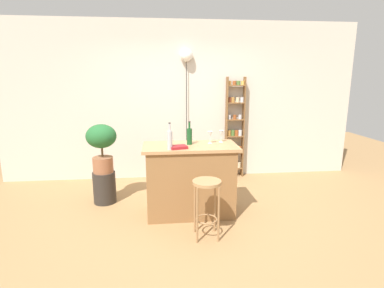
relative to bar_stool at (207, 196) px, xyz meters
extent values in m
plane|color=#A37A4C|center=(-0.12, 0.35, -0.51)|extent=(12.00, 12.00, 0.00)
cube|color=beige|center=(-0.12, 2.30, 0.89)|extent=(6.40, 0.10, 2.80)
cube|color=olive|center=(-0.12, 0.65, -0.05)|extent=(1.14, 0.58, 0.92)
cube|color=tan|center=(-0.12, 0.65, 0.43)|extent=(1.24, 0.63, 0.04)
cylinder|color=#997047|center=(-0.12, -0.12, -0.18)|extent=(0.02, 0.02, 0.65)
cylinder|color=#997047|center=(0.12, -0.12, -0.18)|extent=(0.02, 0.02, 0.65)
cylinder|color=#997047|center=(-0.12, 0.12, -0.18)|extent=(0.02, 0.02, 0.65)
cylinder|color=#997047|center=(0.12, 0.12, -0.18)|extent=(0.02, 0.02, 0.65)
torus|color=#997047|center=(0.00, 0.00, -0.29)|extent=(0.25, 0.25, 0.02)
cylinder|color=#A87F51|center=(0.00, 0.00, 0.16)|extent=(0.33, 0.33, 0.03)
cube|color=brown|center=(0.69, 2.16, 0.41)|extent=(0.02, 0.14, 1.84)
cube|color=brown|center=(1.01, 2.16, 0.41)|extent=(0.02, 0.14, 1.84)
cube|color=brown|center=(0.85, 2.16, -0.36)|extent=(0.30, 0.14, 0.02)
cylinder|color=brown|center=(0.75, 2.16, -0.30)|extent=(0.07, 0.07, 0.09)
cylinder|color=brown|center=(0.85, 2.17, -0.30)|extent=(0.07, 0.07, 0.09)
cylinder|color=beige|center=(0.95, 2.16, -0.30)|extent=(0.07, 0.07, 0.09)
cube|color=brown|center=(0.85, 2.16, -0.05)|extent=(0.30, 0.14, 0.02)
cylinder|color=silver|center=(0.74, 2.16, 0.01)|extent=(0.07, 0.07, 0.10)
cylinder|color=gold|center=(0.80, 2.17, 0.01)|extent=(0.07, 0.07, 0.10)
cylinder|color=gold|center=(0.84, 2.17, 0.01)|extent=(0.07, 0.07, 0.10)
cylinder|color=#4C7033|center=(0.90, 2.17, 0.01)|extent=(0.07, 0.07, 0.10)
cylinder|color=#994C23|center=(0.96, 2.16, 0.01)|extent=(0.07, 0.07, 0.10)
cube|color=brown|center=(0.85, 2.16, 0.26)|extent=(0.30, 0.14, 0.02)
cylinder|color=#AD7A38|center=(0.75, 2.17, 0.32)|extent=(0.07, 0.07, 0.10)
cylinder|color=#4C7033|center=(0.82, 2.17, 0.32)|extent=(0.07, 0.07, 0.10)
cylinder|color=#994C23|center=(0.88, 2.16, 0.32)|extent=(0.07, 0.07, 0.10)
cylinder|color=silver|center=(0.95, 2.16, 0.32)|extent=(0.07, 0.07, 0.10)
cube|color=brown|center=(0.85, 2.16, 0.56)|extent=(0.30, 0.14, 0.02)
cylinder|color=silver|center=(0.74, 2.17, 0.61)|extent=(0.06, 0.06, 0.08)
cylinder|color=#994C23|center=(0.84, 2.16, 0.61)|extent=(0.06, 0.06, 0.08)
cylinder|color=silver|center=(0.94, 2.17, 0.61)|extent=(0.06, 0.06, 0.08)
cube|color=brown|center=(0.85, 2.16, 0.87)|extent=(0.30, 0.14, 0.02)
cylinder|color=brown|center=(0.74, 2.17, 0.92)|extent=(0.06, 0.06, 0.09)
cylinder|color=#AD7A38|center=(0.80, 2.17, 0.92)|extent=(0.06, 0.06, 0.09)
cylinder|color=beige|center=(0.89, 2.16, 0.92)|extent=(0.06, 0.06, 0.09)
cylinder|color=silver|center=(0.97, 2.17, 0.92)|extent=(0.06, 0.06, 0.09)
cube|color=brown|center=(0.85, 2.16, 1.17)|extent=(0.30, 0.14, 0.02)
cylinder|color=#AD7A38|center=(0.73, 2.17, 1.22)|extent=(0.07, 0.07, 0.07)
cylinder|color=#994C23|center=(0.82, 2.16, 1.22)|extent=(0.07, 0.07, 0.07)
cylinder|color=#4C7033|center=(0.89, 2.16, 1.22)|extent=(0.07, 0.07, 0.07)
cylinder|color=gold|center=(0.97, 2.16, 1.22)|extent=(0.07, 0.07, 0.07)
cylinder|color=#2D2823|center=(-1.35, 1.15, -0.28)|extent=(0.33, 0.33, 0.47)
cylinder|color=#935B3D|center=(-1.35, 1.15, 0.07)|extent=(0.29, 0.29, 0.23)
cylinder|color=brown|center=(-1.35, 1.15, 0.26)|extent=(0.03, 0.03, 0.16)
ellipsoid|color=#23602D|center=(-1.35, 1.15, 0.50)|extent=(0.43, 0.39, 0.34)
cylinder|color=#194C23|center=(-0.13, 0.70, 0.55)|extent=(0.07, 0.07, 0.21)
cylinder|color=#194C23|center=(-0.13, 0.70, 0.70)|extent=(0.03, 0.03, 0.08)
cylinder|color=black|center=(-0.13, 0.70, 0.75)|extent=(0.03, 0.03, 0.01)
cylinder|color=#B2B2B7|center=(-0.40, 0.44, 0.56)|extent=(0.06, 0.06, 0.23)
cylinder|color=#B2B2B7|center=(-0.40, 0.44, 0.72)|extent=(0.02, 0.02, 0.09)
cylinder|color=black|center=(-0.40, 0.44, 0.77)|extent=(0.03, 0.03, 0.01)
cylinder|color=silver|center=(0.15, 0.74, 0.45)|extent=(0.06, 0.06, 0.00)
cylinder|color=silver|center=(0.15, 0.74, 0.49)|extent=(0.01, 0.01, 0.07)
cone|color=silver|center=(0.15, 0.74, 0.57)|extent=(0.07, 0.07, 0.08)
cylinder|color=silver|center=(0.32, 0.80, 0.45)|extent=(0.06, 0.06, 0.00)
cylinder|color=silver|center=(0.32, 0.80, 0.49)|extent=(0.01, 0.01, 0.07)
cone|color=silver|center=(0.32, 0.80, 0.57)|extent=(0.07, 0.07, 0.08)
cube|color=maroon|center=(-0.29, 0.48, 0.46)|extent=(0.24, 0.20, 0.03)
cylinder|color=black|center=(-0.04, 2.19, 0.59)|extent=(0.01, 0.01, 2.20)
sphere|color=white|center=(-0.04, 2.19, 1.69)|extent=(0.22, 0.22, 0.22)
camera|label=1|loc=(-0.51, -3.20, 1.32)|focal=28.31mm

